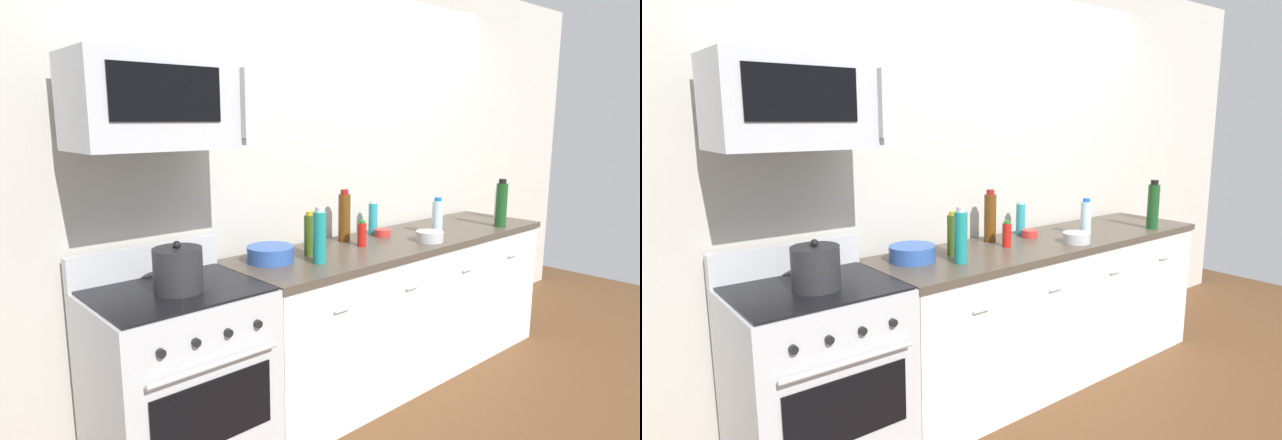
% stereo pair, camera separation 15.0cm
% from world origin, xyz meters
% --- Properties ---
extents(ground_plane, '(6.65, 6.65, 0.00)m').
position_xyz_m(ground_plane, '(0.00, 0.00, 0.00)').
color(ground_plane, brown).
extents(back_wall, '(5.54, 0.10, 2.70)m').
position_xyz_m(back_wall, '(0.00, 0.41, 1.35)').
color(back_wall, '#B7B2A8').
rests_on(back_wall, ground_plane).
extents(counter_unit, '(2.45, 0.66, 0.92)m').
position_xyz_m(counter_unit, '(0.00, -0.00, 0.46)').
color(counter_unit, white).
rests_on(counter_unit, ground_plane).
extents(range_oven, '(0.76, 0.69, 1.07)m').
position_xyz_m(range_oven, '(-1.60, 0.00, 0.47)').
color(range_oven, '#B7BABF').
rests_on(range_oven, ground_plane).
extents(microwave, '(0.74, 0.44, 0.40)m').
position_xyz_m(microwave, '(-1.60, 0.05, 1.75)').
color(microwave, '#B7BABF').
extents(bottle_wine_green, '(0.08, 0.08, 0.34)m').
position_xyz_m(bottle_wine_green, '(0.83, -0.22, 1.08)').
color(bottle_wine_green, '#19471E').
rests_on(bottle_wine_green, countertop_slab).
extents(bottle_water_clear, '(0.07, 0.07, 0.25)m').
position_xyz_m(bottle_water_clear, '(0.27, -0.08, 1.04)').
color(bottle_water_clear, silver).
rests_on(bottle_water_clear, countertop_slab).
extents(bottle_sparkling_teal, '(0.07, 0.07, 0.31)m').
position_xyz_m(bottle_sparkling_teal, '(-0.81, -0.10, 1.07)').
color(bottle_sparkling_teal, '#197F7A').
rests_on(bottle_sparkling_teal, countertop_slab).
extents(bottle_dish_soap, '(0.06, 0.06, 0.23)m').
position_xyz_m(bottle_dish_soap, '(-0.03, 0.23, 1.03)').
color(bottle_dish_soap, teal).
rests_on(bottle_dish_soap, countertop_slab).
extents(bottle_olive_oil, '(0.07, 0.07, 0.25)m').
position_xyz_m(bottle_olive_oil, '(-0.72, 0.07, 1.04)').
color(bottle_olive_oil, '#385114').
rests_on(bottle_olive_oil, countertop_slab).
extents(bottle_wine_amber, '(0.08, 0.08, 0.33)m').
position_xyz_m(bottle_wine_amber, '(-0.34, 0.19, 1.08)').
color(bottle_wine_amber, '#59330F').
rests_on(bottle_wine_amber, countertop_slab).
extents(bottle_vinegar_white, '(0.07, 0.07, 0.24)m').
position_xyz_m(bottle_vinegar_white, '(1.13, -0.03, 1.04)').
color(bottle_vinegar_white, silver).
rests_on(bottle_vinegar_white, countertop_slab).
extents(bottle_hot_sauce_red, '(0.05, 0.05, 0.16)m').
position_xyz_m(bottle_hot_sauce_red, '(-0.35, 0.02, 1.00)').
color(bottle_hot_sauce_red, '#B21914').
rests_on(bottle_hot_sauce_red, countertop_slab).
extents(bowl_red_small, '(0.11, 0.11, 0.05)m').
position_xyz_m(bowl_red_small, '(-0.05, 0.12, 0.95)').
color(bowl_red_small, '#B72D28').
rests_on(bowl_red_small, countertop_slab).
extents(bowl_blue_mixing, '(0.25, 0.25, 0.09)m').
position_xyz_m(bowl_blue_mixing, '(-0.99, 0.09, 0.97)').
color(bowl_blue_mixing, '#2D519E').
rests_on(bowl_blue_mixing, countertop_slab).
extents(bowl_steel_prep, '(0.17, 0.17, 0.06)m').
position_xyz_m(bowl_steel_prep, '(0.06, -0.18, 0.95)').
color(bowl_steel_prep, '#B2B5BA').
rests_on(bowl_steel_prep, countertop_slab).
extents(stockpot, '(0.22, 0.22, 0.23)m').
position_xyz_m(stockpot, '(-1.60, -0.05, 1.02)').
color(stockpot, '#262628').
rests_on(stockpot, range_oven).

